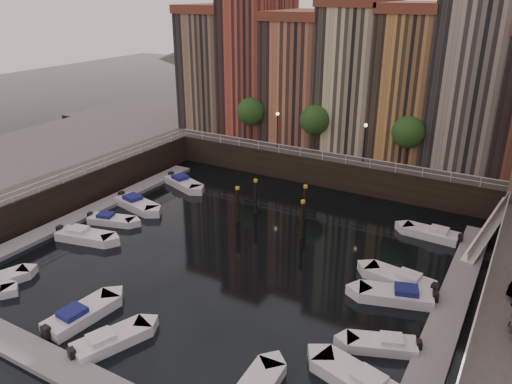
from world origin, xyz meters
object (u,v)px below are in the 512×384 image
Objects in this scene: mooring_pilings at (275,207)px; boat_left_1 at (84,236)px; gangway at (489,227)px; boat_left_2 at (111,220)px.

boat_left_1 is at bearing -138.51° from mooring_pilings.
gangway is 32.26m from boat_left_2.
boat_left_1 is 1.16× the size of boat_left_2.
boat_left_2 is at bearing -158.37° from gangway.
boat_left_2 is at bearing -150.07° from mooring_pilings.
boat_left_2 is (-12.81, -7.38, -1.31)m from mooring_pilings.
gangway is 1.25× the size of mooring_pilings.
boat_left_1 is at bearing -98.40° from boat_left_2.
mooring_pilings is at bearing 28.91° from boat_left_1.
mooring_pilings is at bearing -165.29° from gangway.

